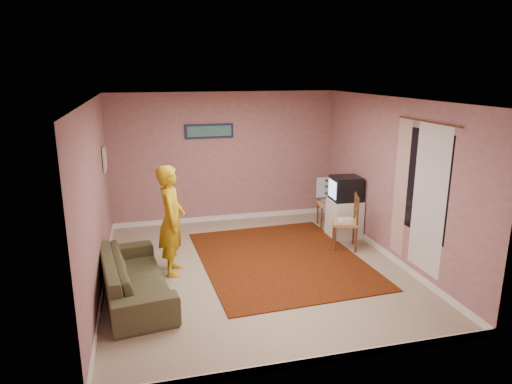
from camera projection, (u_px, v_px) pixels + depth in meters
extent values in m
plane|color=tan|center=(255.00, 269.00, 7.11)|extent=(5.00, 5.00, 0.00)
cube|color=#AA7770|center=(225.00, 158.00, 9.12)|extent=(4.50, 0.02, 2.60)
cube|color=#AA7770|center=(317.00, 250.00, 4.43)|extent=(4.50, 0.02, 2.60)
cube|color=#AA7770|center=(96.00, 198.00, 6.24)|extent=(0.02, 5.00, 2.60)
cube|color=#AA7770|center=(391.00, 180.00, 7.31)|extent=(0.02, 5.00, 2.60)
cube|color=silver|center=(255.00, 99.00, 6.44)|extent=(4.50, 5.00, 0.02)
cube|color=white|center=(226.00, 217.00, 9.43)|extent=(4.50, 0.02, 0.10)
cube|color=white|center=(313.00, 361.00, 4.77)|extent=(4.50, 0.02, 0.10)
cube|color=white|center=(104.00, 281.00, 6.57)|extent=(0.02, 5.00, 0.10)
cube|color=white|center=(385.00, 252.00, 7.63)|extent=(0.02, 5.00, 0.10)
cube|color=black|center=(425.00, 184.00, 6.43)|extent=(0.01, 1.10, 1.50)
cube|color=silver|center=(429.00, 200.00, 6.33)|extent=(0.01, 0.75, 2.10)
cube|color=silver|center=(401.00, 188.00, 6.99)|extent=(0.01, 0.35, 2.10)
cylinder|color=brown|center=(428.00, 122.00, 6.19)|extent=(0.02, 1.40, 0.02)
cube|color=#141937|center=(209.00, 131.00, 8.88)|extent=(0.95, 0.03, 0.28)
cube|color=navy|center=(209.00, 131.00, 8.86)|extent=(0.86, 0.01, 0.20)
cube|color=beige|center=(104.00, 159.00, 7.68)|extent=(0.03, 0.38, 0.42)
cube|color=silver|center=(106.00, 159.00, 7.69)|extent=(0.01, 0.30, 0.34)
cube|color=black|center=(280.00, 259.00, 7.46)|extent=(2.66, 3.25, 0.02)
cube|color=white|center=(344.00, 218.00, 8.42)|extent=(0.55, 0.50, 0.70)
cube|color=black|center=(346.00, 188.00, 8.27)|extent=(0.53, 0.48, 0.44)
cube|color=#8CB2F2|center=(332.00, 189.00, 8.22)|extent=(0.04, 0.37, 0.31)
cube|color=tan|center=(329.00, 204.00, 8.95)|extent=(0.48, 0.46, 0.05)
cube|color=brown|center=(329.00, 192.00, 8.88)|extent=(0.42, 0.10, 0.48)
cube|color=#AEAEB3|center=(329.00, 202.00, 8.93)|extent=(0.36, 0.30, 0.05)
cube|color=#98C2F9|center=(326.00, 187.00, 9.05)|extent=(0.38, 0.05, 0.39)
cube|color=tan|center=(345.00, 222.00, 7.83)|extent=(0.54, 0.55, 0.05)
cube|color=brown|center=(346.00, 209.00, 7.76)|extent=(0.18, 0.42, 0.50)
cube|color=white|center=(345.00, 220.00, 7.82)|extent=(0.24, 0.18, 0.05)
imported|color=#4B482D|center=(135.00, 276.00, 6.16)|extent=(1.08, 2.13, 0.60)
imported|color=gold|center=(172.00, 220.00, 6.78)|extent=(0.48, 0.66, 1.67)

